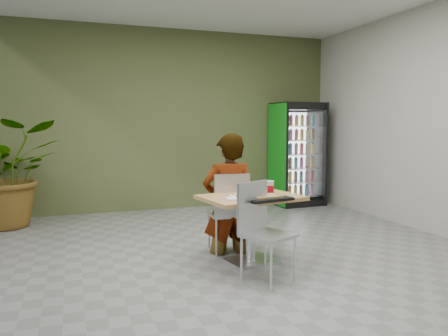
{
  "coord_description": "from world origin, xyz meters",
  "views": [
    {
      "loc": [
        -1.72,
        -4.2,
        1.52
      ],
      "look_at": [
        -0.0,
        0.72,
        1.0
      ],
      "focal_mm": 35.0,
      "sensor_mm": 36.0,
      "label": 1
    }
  ],
  "objects_px": {
    "seated_woman": "(229,206)",
    "cafeteria_tray": "(265,198)",
    "chair_near": "(260,223)",
    "beverage_fridge": "(297,154)",
    "dining_table": "(251,215)",
    "potted_plant": "(8,173)",
    "soda_cup": "(270,188)",
    "chair_far": "(230,207)"
  },
  "relations": [
    {
      "from": "beverage_fridge",
      "to": "potted_plant",
      "type": "distance_m",
      "value": 4.95
    },
    {
      "from": "beverage_fridge",
      "to": "dining_table",
      "type": "bearing_deg",
      "value": -130.09
    },
    {
      "from": "seated_woman",
      "to": "beverage_fridge",
      "type": "xyz_separation_m",
      "value": [
        2.29,
        2.52,
        0.4
      ]
    },
    {
      "from": "dining_table",
      "to": "chair_near",
      "type": "distance_m",
      "value": 0.5
    },
    {
      "from": "seated_woman",
      "to": "soda_cup",
      "type": "distance_m",
      "value": 0.63
    },
    {
      "from": "potted_plant",
      "to": "dining_table",
      "type": "bearing_deg",
      "value": -45.76
    },
    {
      "from": "cafeteria_tray",
      "to": "dining_table",
      "type": "bearing_deg",
      "value": 98.99
    },
    {
      "from": "chair_near",
      "to": "beverage_fridge",
      "type": "height_order",
      "value": "beverage_fridge"
    },
    {
      "from": "seated_woman",
      "to": "beverage_fridge",
      "type": "bearing_deg",
      "value": -128.9
    },
    {
      "from": "dining_table",
      "to": "soda_cup",
      "type": "bearing_deg",
      "value": -3.44
    },
    {
      "from": "dining_table",
      "to": "potted_plant",
      "type": "xyz_separation_m",
      "value": [
        -2.73,
        2.81,
        0.26
      ]
    },
    {
      "from": "cafeteria_tray",
      "to": "seated_woman",
      "type": "bearing_deg",
      "value": 99.97
    },
    {
      "from": "soda_cup",
      "to": "cafeteria_tray",
      "type": "bearing_deg",
      "value": -124.22
    },
    {
      "from": "dining_table",
      "to": "chair_near",
      "type": "relative_size",
      "value": 1.19
    },
    {
      "from": "seated_woman",
      "to": "cafeteria_tray",
      "type": "xyz_separation_m",
      "value": [
        0.13,
        -0.75,
        0.21
      ]
    },
    {
      "from": "chair_near",
      "to": "cafeteria_tray",
      "type": "relative_size",
      "value": 1.97
    },
    {
      "from": "cafeteria_tray",
      "to": "potted_plant",
      "type": "xyz_separation_m",
      "value": [
        -2.78,
        3.08,
        0.03
      ]
    },
    {
      "from": "chair_near",
      "to": "potted_plant",
      "type": "xyz_separation_m",
      "value": [
        -2.63,
        3.29,
        0.24
      ]
    },
    {
      "from": "cafeteria_tray",
      "to": "beverage_fridge",
      "type": "xyz_separation_m",
      "value": [
        2.16,
        3.27,
        0.2
      ]
    },
    {
      "from": "chair_far",
      "to": "chair_near",
      "type": "bearing_deg",
      "value": 92.81
    },
    {
      "from": "cafeteria_tray",
      "to": "potted_plant",
      "type": "distance_m",
      "value": 4.15
    },
    {
      "from": "seated_woman",
      "to": "cafeteria_tray",
      "type": "relative_size",
      "value": 3.52
    },
    {
      "from": "chair_near",
      "to": "beverage_fridge",
      "type": "distance_m",
      "value": 4.19
    },
    {
      "from": "beverage_fridge",
      "to": "potted_plant",
      "type": "bearing_deg",
      "value": 178.42
    },
    {
      "from": "dining_table",
      "to": "cafeteria_tray",
      "type": "bearing_deg",
      "value": -81.01
    },
    {
      "from": "chair_far",
      "to": "beverage_fridge",
      "type": "bearing_deg",
      "value": -128.41
    },
    {
      "from": "chair_near",
      "to": "soda_cup",
      "type": "xyz_separation_m",
      "value": [
        0.32,
        0.47,
        0.26
      ]
    },
    {
      "from": "chair_near",
      "to": "beverage_fridge",
      "type": "bearing_deg",
      "value": 30.18
    },
    {
      "from": "potted_plant",
      "to": "cafeteria_tray",
      "type": "bearing_deg",
      "value": -47.98
    },
    {
      "from": "chair_near",
      "to": "seated_woman",
      "type": "xyz_separation_m",
      "value": [
        0.01,
        0.95,
        -0.0
      ]
    },
    {
      "from": "beverage_fridge",
      "to": "chair_near",
      "type": "bearing_deg",
      "value": -127.27
    },
    {
      "from": "potted_plant",
      "to": "chair_far",
      "type": "bearing_deg",
      "value": -42.12
    },
    {
      "from": "dining_table",
      "to": "cafeteria_tray",
      "type": "height_order",
      "value": "cafeteria_tray"
    },
    {
      "from": "dining_table",
      "to": "beverage_fridge",
      "type": "xyz_separation_m",
      "value": [
        2.2,
        2.99,
        0.42
      ]
    },
    {
      "from": "seated_woman",
      "to": "potted_plant",
      "type": "xyz_separation_m",
      "value": [
        -2.65,
        2.34,
        0.24
      ]
    },
    {
      "from": "dining_table",
      "to": "potted_plant",
      "type": "bearing_deg",
      "value": 134.24
    },
    {
      "from": "chair_far",
      "to": "soda_cup",
      "type": "bearing_deg",
      "value": 129.38
    },
    {
      "from": "soda_cup",
      "to": "potted_plant",
      "type": "relative_size",
      "value": 0.1
    },
    {
      "from": "chair_far",
      "to": "soda_cup",
      "type": "xyz_separation_m",
      "value": [
        0.31,
        -0.43,
        0.26
      ]
    },
    {
      "from": "dining_table",
      "to": "potted_plant",
      "type": "relative_size",
      "value": 0.72
    },
    {
      "from": "chair_near",
      "to": "soda_cup",
      "type": "bearing_deg",
      "value": 29.27
    },
    {
      "from": "cafeteria_tray",
      "to": "potted_plant",
      "type": "height_order",
      "value": "potted_plant"
    }
  ]
}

